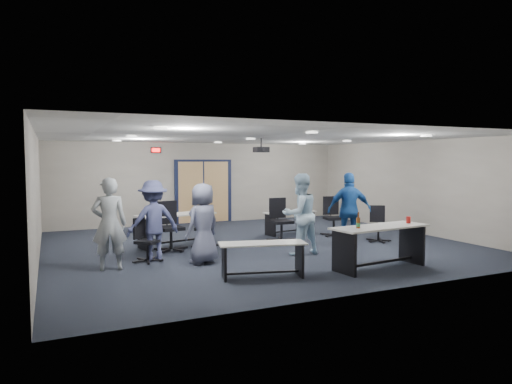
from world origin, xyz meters
name	(u,v)px	position (x,y,z in m)	size (l,w,h in m)	color
floor	(259,245)	(0.00, 0.00, 0.00)	(10.00, 10.00, 0.00)	black
back_wall	(203,183)	(0.00, 4.50, 1.35)	(10.00, 0.04, 2.70)	gray
front_wall	(377,209)	(0.00, -4.50, 1.35)	(10.00, 0.04, 2.70)	gray
left_wall	(37,198)	(-5.00, 0.00, 1.35)	(0.04, 9.00, 2.70)	gray
right_wall	(413,187)	(5.00, 0.00, 1.35)	(0.04, 9.00, 2.70)	gray
ceiling	(259,137)	(0.00, 0.00, 2.70)	(10.00, 9.00, 0.04)	silver
double_door	(204,192)	(0.00, 4.46, 1.05)	(2.00, 0.07, 2.20)	black
exit_sign	(156,150)	(-1.60, 4.44, 2.45)	(0.32, 0.07, 0.18)	black
ceiling_projector	(261,150)	(0.30, 0.50, 2.40)	(0.35, 0.32, 0.37)	black
ceiling_can_lights	(255,139)	(0.00, 0.25, 2.67)	(6.24, 5.74, 0.02)	white
table_front_left	(262,254)	(-1.27, -2.91, 0.44)	(1.65, 0.89, 0.64)	beige
table_front_right	(380,239)	(1.13, -3.23, 0.58)	(2.13, 0.90, 1.15)	beige
table_back_left	(176,224)	(-1.90, 0.78, 0.54)	(2.05, 1.05, 0.79)	beige
table_back_right	(290,219)	(1.56, 1.22, 0.44)	(1.64, 0.77, 0.64)	beige
chair_back_a	(171,226)	(-2.19, 0.17, 0.58)	(0.73, 0.73, 1.16)	black
chair_back_b	(204,226)	(-1.32, 0.35, 0.50)	(0.63, 0.63, 1.00)	black
chair_back_c	(282,220)	(0.75, 0.20, 0.57)	(0.71, 0.71, 1.13)	black
chair_back_d	(334,216)	(2.49, 0.36, 0.55)	(0.69, 0.69, 1.10)	black
chair_loose_left	(147,240)	(-2.92, -0.77, 0.47)	(0.59, 0.59, 0.93)	black
chair_loose_right	(378,224)	(3.03, -0.89, 0.47)	(0.59, 0.59, 0.93)	black
person_gray	(109,224)	(-3.73, -1.20, 0.90)	(0.66, 0.43, 1.80)	#8D9499
person_plaid	(203,223)	(-1.90, -1.39, 0.83)	(0.81, 0.53, 1.66)	#525770
person_lightblue	(300,214)	(0.35, -1.45, 0.92)	(0.89, 0.69, 1.83)	#B5D8F0
person_navy	(349,210)	(1.88, -1.20, 0.92)	(1.07, 0.45, 1.83)	#1B4C97
person_back	(153,220)	(-2.78, -0.67, 0.85)	(1.10, 0.63, 1.71)	#3B406A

